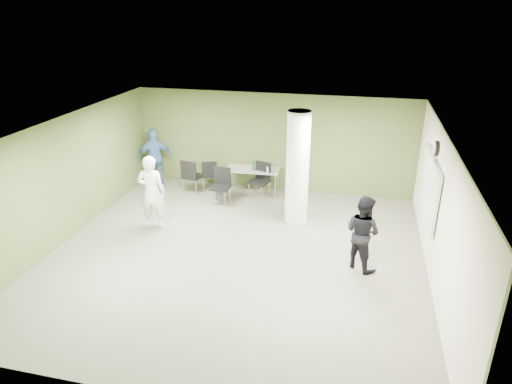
% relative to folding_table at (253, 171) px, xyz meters
% --- Properties ---
extents(floor, '(8.00, 8.00, 0.00)m').
position_rel_folding_table_xyz_m(floor, '(0.48, -3.54, -0.67)').
color(floor, '#555744').
rests_on(floor, ground).
extents(ceiling, '(8.00, 8.00, 0.00)m').
position_rel_folding_table_xyz_m(ceiling, '(0.48, -3.54, 2.13)').
color(ceiling, white).
rests_on(ceiling, wall_back).
extents(wall_back, '(8.00, 2.80, 0.02)m').
position_rel_folding_table_xyz_m(wall_back, '(0.48, 0.46, 0.73)').
color(wall_back, '#475C2B').
rests_on(wall_back, floor).
extents(wall_left, '(0.02, 8.00, 2.80)m').
position_rel_folding_table_xyz_m(wall_left, '(-3.52, -3.54, 0.73)').
color(wall_left, '#475C2B').
rests_on(wall_left, floor).
extents(wall_right_cream, '(0.02, 8.00, 2.80)m').
position_rel_folding_table_xyz_m(wall_right_cream, '(4.48, -3.54, 0.73)').
color(wall_right_cream, beige).
rests_on(wall_right_cream, floor).
extents(column, '(0.56, 0.56, 2.80)m').
position_rel_folding_table_xyz_m(column, '(1.48, -1.54, 0.73)').
color(column, silver).
rests_on(column, floor).
extents(whiteboard, '(0.05, 2.30, 1.30)m').
position_rel_folding_table_xyz_m(whiteboard, '(4.40, -2.34, 0.83)').
color(whiteboard, silver).
rests_on(whiteboard, wall_right_cream).
extents(wall_clock, '(0.06, 0.32, 0.32)m').
position_rel_folding_table_xyz_m(wall_clock, '(4.41, -2.34, 1.68)').
color(wall_clock, black).
rests_on(wall_clock, wall_right_cream).
extents(folding_table, '(1.55, 0.76, 0.97)m').
position_rel_folding_table_xyz_m(folding_table, '(0.00, 0.00, 0.00)').
color(folding_table, gray).
rests_on(folding_table, floor).
extents(wastebasket, '(0.26, 0.26, 0.30)m').
position_rel_folding_table_xyz_m(wastebasket, '(-0.77, -0.70, -0.52)').
color(wastebasket, '#4C4C4C').
rests_on(wastebasket, floor).
extents(chair_back_left, '(0.58, 0.58, 1.01)m').
position_rel_folding_table_xyz_m(chair_back_left, '(-1.69, -0.48, -0.08)').
color(chair_back_left, black).
rests_on(chair_back_left, floor).
extents(chair_back_right, '(0.58, 0.58, 0.91)m').
position_rel_folding_table_xyz_m(chair_back_right, '(-1.27, -0.11, -0.14)').
color(chair_back_right, black).
rests_on(chair_back_right, floor).
extents(chair_table_left, '(0.50, 0.50, 0.99)m').
position_rel_folding_table_xyz_m(chair_table_left, '(-0.67, -0.92, -0.09)').
color(chair_table_left, black).
rests_on(chair_table_left, floor).
extents(chair_table_right, '(0.63, 0.63, 1.00)m').
position_rel_folding_table_xyz_m(chair_table_right, '(0.29, -0.27, -0.08)').
color(chair_table_right, black).
rests_on(chair_table_right, floor).
extents(woman_white, '(0.71, 0.52, 1.81)m').
position_rel_folding_table_xyz_m(woman_white, '(-1.85, -2.65, 0.24)').
color(woman_white, white).
rests_on(woman_white, floor).
extents(man_black, '(0.98, 0.95, 1.60)m').
position_rel_folding_table_xyz_m(man_black, '(3.10, -3.39, 0.13)').
color(man_black, black).
rests_on(man_black, floor).
extents(man_blue, '(1.10, 0.86, 1.75)m').
position_rel_folding_table_xyz_m(man_blue, '(-2.92, -0.14, 0.21)').
color(man_blue, '#4268A4').
rests_on(man_blue, floor).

